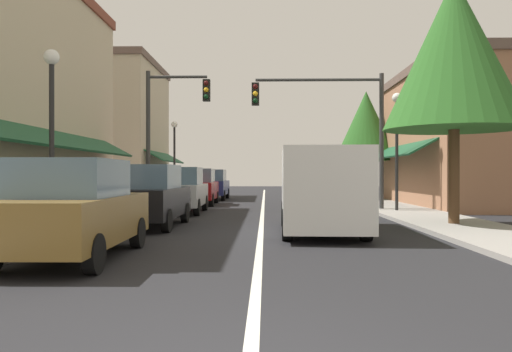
% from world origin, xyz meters
% --- Properties ---
extents(ground_plane, '(80.00, 80.00, 0.00)m').
position_xyz_m(ground_plane, '(0.00, 18.00, 0.00)').
color(ground_plane, black).
extents(sidewalk_left, '(2.60, 56.00, 0.12)m').
position_xyz_m(sidewalk_left, '(-5.50, 18.00, 0.06)').
color(sidewalk_left, '#A39E99').
rests_on(sidewalk_left, ground).
extents(sidewalk_right, '(2.60, 56.00, 0.12)m').
position_xyz_m(sidewalk_right, '(5.50, 18.00, 0.06)').
color(sidewalk_right, gray).
rests_on(sidewalk_right, ground).
extents(lane_center_stripe, '(0.14, 52.00, 0.01)m').
position_xyz_m(lane_center_stripe, '(0.00, 18.00, 0.00)').
color(lane_center_stripe, silver).
rests_on(lane_center_stripe, ground).
extents(storefront_right_block, '(5.60, 10.20, 6.49)m').
position_xyz_m(storefront_right_block, '(8.94, 20.00, 3.25)').
color(storefront_right_block, '#9E6B4C').
rests_on(storefront_right_block, ground).
extents(storefront_far_left, '(5.75, 8.20, 8.57)m').
position_xyz_m(storefront_far_left, '(-9.02, 28.00, 4.29)').
color(storefront_far_left, '#BCAD8E').
rests_on(storefront_far_left, ground).
extents(parked_car_nearest_left, '(1.83, 4.12, 1.77)m').
position_xyz_m(parked_car_nearest_left, '(-3.26, 5.29, 0.88)').
color(parked_car_nearest_left, brown).
rests_on(parked_car_nearest_left, ground).
extents(parked_car_second_left, '(1.83, 4.12, 1.77)m').
position_xyz_m(parked_car_second_left, '(-3.20, 10.64, 0.88)').
color(parked_car_second_left, black).
rests_on(parked_car_second_left, ground).
extents(parked_car_third_left, '(1.84, 4.13, 1.77)m').
position_xyz_m(parked_car_third_left, '(-3.17, 15.79, 0.88)').
color(parked_car_third_left, '#B7BABF').
rests_on(parked_car_third_left, ground).
extents(parked_car_far_left, '(1.83, 4.12, 1.77)m').
position_xyz_m(parked_car_far_left, '(-3.20, 20.83, 0.88)').
color(parked_car_far_left, maroon).
rests_on(parked_car_far_left, ground).
extents(parked_car_distant_left, '(1.82, 4.12, 1.77)m').
position_xyz_m(parked_car_distant_left, '(-3.04, 25.90, 0.88)').
color(parked_car_distant_left, navy).
rests_on(parked_car_distant_left, ground).
extents(van_in_lane, '(2.10, 5.23, 2.12)m').
position_xyz_m(van_in_lane, '(1.54, 9.39, 1.15)').
color(van_in_lane, silver).
rests_on(van_in_lane, ground).
extents(traffic_signal_mast_arm, '(5.33, 0.50, 5.57)m').
position_xyz_m(traffic_signal_mast_arm, '(2.94, 16.67, 3.83)').
color(traffic_signal_mast_arm, '#333333').
rests_on(traffic_signal_mast_arm, ground).
extents(traffic_signal_left_corner, '(2.72, 0.50, 5.82)m').
position_xyz_m(traffic_signal_left_corner, '(-3.96, 17.25, 3.80)').
color(traffic_signal_left_corner, '#333333').
rests_on(traffic_signal_left_corner, ground).
extents(street_lamp_left_near, '(0.36, 0.36, 4.45)m').
position_xyz_m(street_lamp_left_near, '(-4.91, 8.18, 3.03)').
color(street_lamp_left_near, black).
rests_on(street_lamp_left_near, ground).
extents(street_lamp_right_mid, '(0.36, 0.36, 4.63)m').
position_xyz_m(street_lamp_right_mid, '(5.17, 15.79, 3.13)').
color(street_lamp_right_mid, black).
rests_on(street_lamp_right_mid, ground).
extents(street_lamp_left_far, '(0.36, 0.36, 4.50)m').
position_xyz_m(street_lamp_left_far, '(-5.05, 24.69, 3.06)').
color(street_lamp_left_far, black).
rests_on(street_lamp_left_far, ground).
extents(tree_right_near, '(3.93, 3.93, 7.08)m').
position_xyz_m(tree_right_near, '(5.44, 10.70, 4.91)').
color(tree_right_near, '#4C331E').
rests_on(tree_right_near, ground).
extents(tree_right_far, '(3.60, 3.60, 6.21)m').
position_xyz_m(tree_right_far, '(5.82, 24.89, 4.22)').
color(tree_right_far, '#4C331E').
rests_on(tree_right_far, ground).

